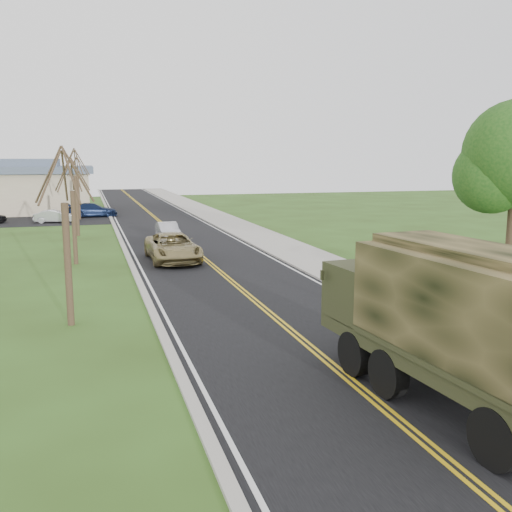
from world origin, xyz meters
name	(u,v)px	position (x,y,z in m)	size (l,w,h in m)	color
ground	(406,427)	(0.00, 0.00, 0.00)	(160.00, 160.00, 0.00)	#2E4517
road	(163,224)	(0.00, 40.00, 0.01)	(8.00, 120.00, 0.01)	black
curb_right	(209,222)	(4.15, 40.00, 0.06)	(0.30, 120.00, 0.12)	#9E998E
sidewalk_right	(228,221)	(5.90, 40.00, 0.05)	(3.20, 120.00, 0.10)	#9E998E
curb_left	(114,225)	(-4.15, 40.00, 0.05)	(0.30, 120.00, 0.10)	#9E998E
bare_tree_a	(67,250)	(-7.00, 10.00, 2.63)	(1.93, 2.26, 6.08)	#38281C
bare_tree_b	(74,219)	(-7.00, 22.00, 2.48)	(1.83, 2.14, 5.73)	#38281C
bare_tree_c	(76,198)	(-7.00, 34.00, 2.78)	(2.04, 2.39, 6.42)	#38281C
bare_tree_d	(78,192)	(-7.00, 46.00, 2.55)	(1.88, 2.20, 5.91)	#38281C
military_truck	(456,314)	(1.62, 0.74, 2.17)	(3.28, 7.81, 3.80)	black
suv_champagne	(173,247)	(-1.82, 21.38, 0.78)	(2.59, 5.62, 1.56)	#998956
sedan_silver	(168,231)	(-0.93, 29.83, 0.62)	(1.31, 3.76, 1.24)	#B8B8BD
pickup_navy	(450,264)	(9.87, 12.57, 0.78)	(2.18, 5.37, 1.56)	#10203D
lot_car_silver	(55,216)	(-9.10, 43.73, 0.58)	(1.23, 3.54, 1.16)	silver
lot_car_navy	(92,210)	(-5.80, 48.07, 0.69)	(1.93, 4.74, 1.38)	#0F1B3A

